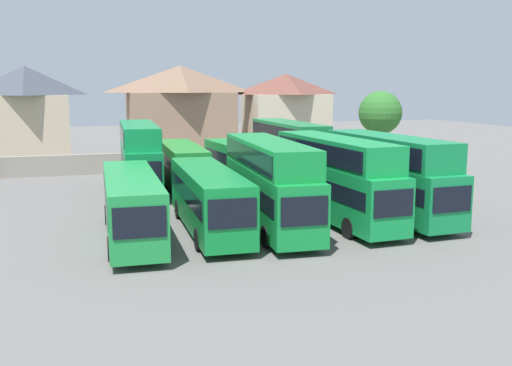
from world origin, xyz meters
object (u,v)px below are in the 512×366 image
Objects in this scene: bus_1 at (131,202)px; bus_6 at (139,154)px; bus_2 at (208,196)px; house_terrace_right at (286,114)px; bus_3 at (270,180)px; bus_7 at (182,164)px; tree_left_of_lot at (380,113)px; bus_9 at (289,149)px; house_terrace_centre at (181,112)px; bus_5 at (389,172)px; bus_8 at (239,162)px; house_terrace_left at (27,114)px; bus_4 at (336,175)px.

bus_6 is at bearing 174.08° from bus_1.
house_terrace_right is at bearing 155.64° from bus_2.
bus_7 is (-2.27, 13.64, -0.79)m from bus_3.
bus_2 is 13.49m from bus_6.
tree_left_of_lot is at bearing 113.22° from bus_7.
bus_2 is 0.99× the size of bus_9.
tree_left_of_lot is (17.67, -11.12, 0.07)m from house_terrace_centre.
bus_8 is at bearing -160.38° from bus_5.
house_terrace_left is 27.39m from house_terrace_right.
bus_5 is 18.51m from bus_6.
bus_9 is (9.63, 13.27, 0.86)m from bus_2.
house_terrace_centre is (-6.38, 32.35, 2.28)m from bus_5.
house_terrace_left is at bearing -166.28° from bus_1.
bus_8 is 1.42× the size of tree_left_of_lot.
bus_4 is at bearing 39.51° from bus_6.
house_terrace_centre reaches higher than bus_8.
house_terrace_left is at bearing -149.76° from bus_5.
bus_8 is 1.06× the size of house_terrace_left.
bus_4 is 1.00× the size of bus_6.
bus_7 is 1.51× the size of tree_left_of_lot.
bus_8 is at bearing -154.23° from tree_left_of_lot.
bus_4 reaches higher than bus_2.
bus_9 reaches higher than bus_3.
bus_1 is 16.65m from bus_8.
bus_3 is 14.69m from bus_6.
bus_5 reaches higher than bus_3.
bus_3 is 37.19m from house_terrace_left.
bus_2 is at bearing -91.93° from bus_5.
bus_5 is 1.05× the size of bus_7.
bus_7 is at bearing -166.80° from bus_3.
bus_6 reaches higher than bus_5.
bus_8 is at bearing 174.61° from bus_3.
bus_2 is 1.14× the size of bus_8.
house_terrace_right reaches higher than bus_7.
house_terrace_centre is at bearing 179.42° from house_terrace_right.
bus_9 is at bearing -177.04° from bus_5.
house_terrace_centre is at bearing 178.90° from bus_8.
bus_3 is at bearing -24.70° from bus_9.
bus_8 is at bearing 159.99° from bus_2.
bus_4 is at bearing -84.79° from house_terrace_centre.
bus_5 is (3.43, -0.00, 0.01)m from bus_4.
bus_8 is 1.14× the size of house_terrace_right.
bus_3 reaches higher than bus_7.
bus_6 is 1.32× the size of house_terrace_right.
house_terrace_centre is (8.63, 32.77, 3.12)m from bus_1.
bus_2 is 13.33m from bus_7.
bus_1 is 35.02m from house_terrace_left.
bus_9 is (2.14, 13.13, 0.05)m from bus_4.
bus_4 is at bearing 93.58° from bus_2.
bus_4 is at bearing -9.15° from bus_9.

